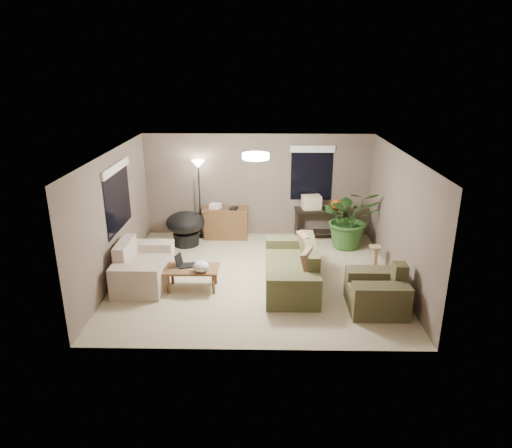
{
  "coord_description": "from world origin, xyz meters",
  "views": [
    {
      "loc": [
        0.16,
        -8.32,
        4.02
      ],
      "look_at": [
        0.0,
        0.2,
        1.05
      ],
      "focal_mm": 32.0,
      "sensor_mm": 36.0,
      "label": 1
    }
  ],
  "objects_px": {
    "desk": "(226,223)",
    "cat_scratching_post": "(374,259)",
    "floor_lamp": "(198,173)",
    "coffee_table": "(192,271)",
    "papasan_chair": "(185,226)",
    "main_sofa": "(293,270)",
    "console_table": "(321,221)",
    "loveseat": "(142,268)",
    "houseplant": "(349,224)",
    "armchair": "(377,293)"
  },
  "relations": [
    {
      "from": "loveseat",
      "to": "desk",
      "type": "height_order",
      "value": "loveseat"
    },
    {
      "from": "main_sofa",
      "to": "papasan_chair",
      "type": "bearing_deg",
      "value": 140.08
    },
    {
      "from": "desk",
      "to": "cat_scratching_post",
      "type": "bearing_deg",
      "value": -28.6
    },
    {
      "from": "papasan_chair",
      "to": "floor_lamp",
      "type": "distance_m",
      "value": 1.28
    },
    {
      "from": "armchair",
      "to": "cat_scratching_post",
      "type": "xyz_separation_m",
      "value": [
        0.33,
        1.66,
        -0.08
      ]
    },
    {
      "from": "main_sofa",
      "to": "desk",
      "type": "distance_m",
      "value": 2.91
    },
    {
      "from": "main_sofa",
      "to": "houseplant",
      "type": "bearing_deg",
      "value": 54.15
    },
    {
      "from": "armchair",
      "to": "papasan_chair",
      "type": "relative_size",
      "value": 0.86
    },
    {
      "from": "loveseat",
      "to": "armchair",
      "type": "xyz_separation_m",
      "value": [
        4.33,
        -0.95,
        0.0
      ]
    },
    {
      "from": "loveseat",
      "to": "main_sofa",
      "type": "bearing_deg",
      "value": -0.41
    },
    {
      "from": "desk",
      "to": "papasan_chair",
      "type": "relative_size",
      "value": 0.94
    },
    {
      "from": "main_sofa",
      "to": "console_table",
      "type": "bearing_deg",
      "value": 71.9
    },
    {
      "from": "loveseat",
      "to": "console_table",
      "type": "distance_m",
      "value": 4.51
    },
    {
      "from": "armchair",
      "to": "coffee_table",
      "type": "distance_m",
      "value": 3.39
    },
    {
      "from": "loveseat",
      "to": "papasan_chair",
      "type": "bearing_deg",
      "value": 75.33
    },
    {
      "from": "desk",
      "to": "papasan_chair",
      "type": "bearing_deg",
      "value": -151.72
    },
    {
      "from": "floor_lamp",
      "to": "main_sofa",
      "type": "bearing_deg",
      "value": -50.2
    },
    {
      "from": "armchair",
      "to": "loveseat",
      "type": "bearing_deg",
      "value": 167.69
    },
    {
      "from": "armchair",
      "to": "houseplant",
      "type": "height_order",
      "value": "houseplant"
    },
    {
      "from": "floor_lamp",
      "to": "desk",
      "type": "bearing_deg",
      "value": -4.53
    },
    {
      "from": "console_table",
      "to": "coffee_table",
      "type": "bearing_deg",
      "value": -134.86
    },
    {
      "from": "cat_scratching_post",
      "to": "floor_lamp",
      "type": "bearing_deg",
      "value": 154.87
    },
    {
      "from": "coffee_table",
      "to": "papasan_chair",
      "type": "distance_m",
      "value": 2.3
    },
    {
      "from": "desk",
      "to": "floor_lamp",
      "type": "xyz_separation_m",
      "value": [
        -0.63,
        0.05,
        1.22
      ]
    },
    {
      "from": "desk",
      "to": "floor_lamp",
      "type": "bearing_deg",
      "value": 175.47
    },
    {
      "from": "main_sofa",
      "to": "floor_lamp",
      "type": "height_order",
      "value": "floor_lamp"
    },
    {
      "from": "loveseat",
      "to": "cat_scratching_post",
      "type": "relative_size",
      "value": 3.2
    },
    {
      "from": "desk",
      "to": "cat_scratching_post",
      "type": "xyz_separation_m",
      "value": [
        3.23,
        -1.76,
        -0.16
      ]
    },
    {
      "from": "loveseat",
      "to": "floor_lamp",
      "type": "height_order",
      "value": "floor_lamp"
    },
    {
      "from": "coffee_table",
      "to": "floor_lamp",
      "type": "xyz_separation_m",
      "value": [
        -0.21,
        2.78,
        1.24
      ]
    },
    {
      "from": "main_sofa",
      "to": "armchair",
      "type": "height_order",
      "value": "same"
    },
    {
      "from": "desk",
      "to": "houseplant",
      "type": "height_order",
      "value": "houseplant"
    },
    {
      "from": "armchair",
      "to": "houseplant",
      "type": "distance_m",
      "value": 2.88
    },
    {
      "from": "console_table",
      "to": "cat_scratching_post",
      "type": "height_order",
      "value": "console_table"
    },
    {
      "from": "coffee_table",
      "to": "floor_lamp",
      "type": "distance_m",
      "value": 3.05
    },
    {
      "from": "armchair",
      "to": "papasan_chair",
      "type": "bearing_deg",
      "value": 142.39
    },
    {
      "from": "coffee_table",
      "to": "cat_scratching_post",
      "type": "bearing_deg",
      "value": 14.88
    },
    {
      "from": "cat_scratching_post",
      "to": "console_table",
      "type": "bearing_deg",
      "value": 117.19
    },
    {
      "from": "console_table",
      "to": "cat_scratching_post",
      "type": "relative_size",
      "value": 2.6
    },
    {
      "from": "console_table",
      "to": "papasan_chair",
      "type": "xyz_separation_m",
      "value": [
        -3.23,
        -0.51,
        0.03
      ]
    },
    {
      "from": "console_table",
      "to": "cat_scratching_post",
      "type": "xyz_separation_m",
      "value": [
        0.91,
        -1.78,
        -0.22
      ]
    },
    {
      "from": "loveseat",
      "to": "coffee_table",
      "type": "height_order",
      "value": "loveseat"
    },
    {
      "from": "papasan_chair",
      "to": "houseplant",
      "type": "relative_size",
      "value": 0.83
    },
    {
      "from": "armchair",
      "to": "houseplant",
      "type": "xyz_separation_m",
      "value": [
        -0.0,
        2.87,
        0.25
      ]
    },
    {
      "from": "main_sofa",
      "to": "floor_lamp",
      "type": "xyz_separation_m",
      "value": [
        -2.12,
        2.55,
        1.3
      ]
    },
    {
      "from": "console_table",
      "to": "houseplant",
      "type": "xyz_separation_m",
      "value": [
        0.58,
        -0.57,
        0.11
      ]
    },
    {
      "from": "houseplant",
      "to": "console_table",
      "type": "bearing_deg",
      "value": 135.47
    },
    {
      "from": "floor_lamp",
      "to": "coffee_table",
      "type": "bearing_deg",
      "value": -85.65
    },
    {
      "from": "main_sofa",
      "to": "coffee_table",
      "type": "relative_size",
      "value": 2.2
    },
    {
      "from": "loveseat",
      "to": "coffee_table",
      "type": "bearing_deg",
      "value": -14.01
    }
  ]
}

